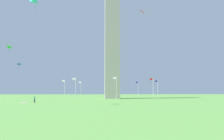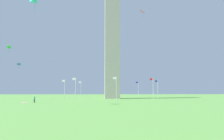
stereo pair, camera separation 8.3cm
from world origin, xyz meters
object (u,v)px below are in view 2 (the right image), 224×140
(flagpole_w, at_px, (109,89))
(kite_green_diamond, at_px, (9,47))
(flagpole_n, at_px, (64,88))
(flagpole_ne, at_px, (75,87))
(obelisk_monument, at_px, (112,33))
(kite_pink_diamond, at_px, (142,12))
(flagpole_s, at_px, (158,88))
(flagpole_sw, at_px, (138,89))
(picnic_blanket_near_first_person, at_px, (24,103))
(kite_cyan_delta, at_px, (35,1))
(flagpole_se, at_px, (153,88))
(flagpole_e, at_px, (116,87))
(person_teal_shirt, at_px, (34,99))
(flagpole_nw, at_px, (81,89))
(kite_blue_diamond, at_px, (19,64))

(flagpole_w, bearing_deg, kite_green_diamond, 44.18)
(flagpole_n, relative_size, flagpole_ne, 1.00)
(obelisk_monument, relative_size, kite_pink_diamond, 19.97)
(flagpole_ne, height_order, flagpole_s, same)
(kite_pink_diamond, bearing_deg, flagpole_ne, -27.27)
(flagpole_w, bearing_deg, flagpole_sw, 157.50)
(flagpole_n, relative_size, flagpole_s, 1.00)
(flagpole_n, xyz_separation_m, flagpole_s, (-35.42, 0.00, 0.00))
(picnic_blanket_near_first_person, bearing_deg, flagpole_sw, -131.38)
(obelisk_monument, xyz_separation_m, kite_cyan_delta, (17.97, 40.77, -5.14))
(flagpole_se, bearing_deg, kite_pink_diamond, 61.93)
(flagpole_n, height_order, kite_green_diamond, kite_green_diamond)
(kite_cyan_delta, bearing_deg, flagpole_ne, -100.78)
(flagpole_e, xyz_separation_m, kite_pink_diamond, (-7.12, 4.94, 21.59))
(kite_cyan_delta, distance_m, picnic_blanket_near_first_person, 24.31)
(flagpole_s, height_order, flagpole_w, same)
(obelisk_monument, height_order, flagpole_e, obelisk_monument)
(flagpole_e, height_order, flagpole_se, same)
(flagpole_n, xyz_separation_m, person_teal_shirt, (3.14, 28.03, -3.13))
(picnic_blanket_near_first_person, bearing_deg, flagpole_nw, -104.80)
(flagpole_w, relative_size, kite_pink_diamond, 2.82)
(person_teal_shirt, bearing_deg, flagpole_w, -20.03)
(flagpole_e, height_order, flagpole_nw, same)
(flagpole_se, relative_size, kite_pink_diamond, 2.82)
(flagpole_ne, distance_m, person_teal_shirt, 17.88)
(flagpole_se, relative_size, picnic_blanket_near_first_person, 3.95)
(flagpole_w, height_order, kite_pink_diamond, kite_pink_diamond)
(kite_cyan_delta, bearing_deg, obelisk_monument, -113.78)
(flagpole_ne, height_order, flagpole_se, same)
(flagpole_s, distance_m, kite_green_diamond, 53.94)
(flagpole_se, height_order, person_teal_shirt, flagpole_se)
(person_teal_shirt, relative_size, kite_cyan_delta, 0.52)
(flagpole_ne, relative_size, picnic_blanket_near_first_person, 3.95)
(flagpole_n, xyz_separation_m, flagpole_e, (-17.71, 17.71, 0.00))
(flagpole_e, height_order, flagpole_s, same)
(flagpole_ne, height_order, flagpole_e, same)
(flagpole_e, distance_m, flagpole_nw, 32.73)
(flagpole_se, xyz_separation_m, person_teal_shirt, (33.37, 15.51, -3.13))
(flagpole_n, height_order, kite_cyan_delta, kite_cyan_delta)
(kite_cyan_delta, bearing_deg, flagpole_se, -137.12)
(flagpole_nw, height_order, kite_green_diamond, kite_green_diamond)
(person_teal_shirt, distance_m, picnic_blanket_near_first_person, 2.52)
(flagpole_n, bearing_deg, flagpole_nw, -112.50)
(kite_pink_diamond, xyz_separation_m, kite_cyan_delta, (25.02, 18.12, -5.48))
(flagpole_sw, bearing_deg, obelisk_monument, 45.15)
(flagpole_n, height_order, kite_blue_diamond, kite_blue_diamond)
(flagpole_w, distance_m, kite_blue_diamond, 49.24)
(flagpole_se, height_order, kite_green_diamond, kite_green_diamond)
(obelisk_monument, xyz_separation_m, flagpole_e, (0.07, 17.71, -21.25))
(flagpole_ne, relative_size, flagpole_se, 1.00)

